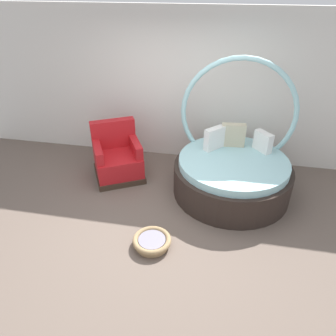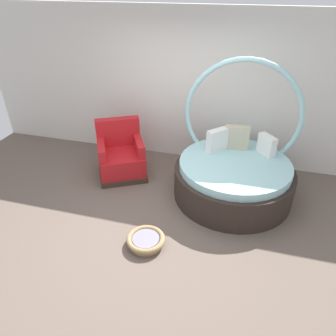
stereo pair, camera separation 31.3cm
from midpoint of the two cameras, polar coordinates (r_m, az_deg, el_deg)
ground_plane at (r=4.63m, az=-0.38°, el=-9.71°), size 8.00×8.00×0.02m
back_wall at (r=5.74m, az=5.28°, el=14.25°), size 8.00×0.12×2.67m
round_daybed at (r=5.08m, az=13.70°, el=-0.64°), size 1.86×1.86×2.07m
red_armchair at (r=5.54m, az=-6.96°, el=2.08°), size 1.08×1.08×0.94m
pet_basket at (r=4.23m, az=-1.89°, el=-13.09°), size 0.51×0.51×0.13m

